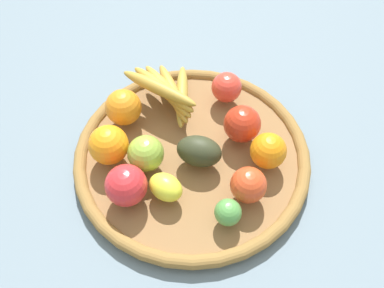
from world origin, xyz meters
TOP-DOWN VIEW (x-y plane):
  - ground_plane at (0.00, 0.00)m, footprint 2.40×2.40m
  - basket at (0.00, 0.00)m, footprint 0.48×0.48m
  - apple_0 at (-0.00, 0.14)m, footprint 0.09×0.09m
  - avocado at (0.01, 0.03)m, footprint 0.10×0.11m
  - orange_2 at (0.04, -0.16)m, footprint 0.11×0.11m
  - apple_3 at (0.16, -0.01)m, footprint 0.10×0.10m
  - banana_bunch at (-0.05, -0.12)m, footprint 0.16×0.18m
  - lemon_0 at (0.10, 0.04)m, footprint 0.06×0.07m
  - apple_1 at (-0.10, 0.04)m, footprint 0.10×0.10m
  - apple_2 at (0.08, -0.04)m, footprint 0.10×0.10m
  - lime_0 at (0.06, 0.15)m, footprint 0.05×0.05m
  - orange_0 at (-0.08, 0.12)m, footprint 0.09×0.09m
  - orange_1 at (0.12, -0.10)m, footprint 0.11×0.11m
  - apple_4 at (-0.15, -0.05)m, footprint 0.09×0.09m

SIDE VIEW (x-z plane):
  - ground_plane at x=0.00m, z-range 0.00..0.00m
  - basket at x=0.00m, z-range 0.00..0.03m
  - lime_0 at x=0.06m, z-range 0.03..0.08m
  - lemon_0 at x=0.10m, z-range 0.03..0.08m
  - avocado at x=0.01m, z-range 0.03..0.09m
  - apple_4 at x=-0.15m, z-range 0.03..0.10m
  - apple_0 at x=0.00m, z-range 0.03..0.10m
  - orange_0 at x=-0.08m, z-range 0.03..0.10m
  - apple_2 at x=0.08m, z-range 0.03..0.10m
  - orange_2 at x=0.04m, z-range 0.03..0.11m
  - apple_1 at x=-0.10m, z-range 0.03..0.11m
  - banana_bunch at x=-0.05m, z-range 0.03..0.11m
  - apple_3 at x=0.16m, z-range 0.03..0.11m
  - orange_1 at x=0.12m, z-range 0.03..0.11m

